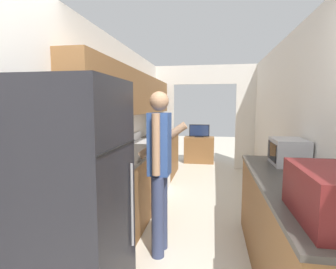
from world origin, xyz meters
The scene contains 12 objects.
wall_left centered at (-1.15, 2.53, 1.45)m, with size 0.38×7.79×2.50m.
wall_right centered at (1.23, 2.09, 1.25)m, with size 0.06×7.79×2.50m.
wall_far_with_doorway centered at (0.00, 5.42, 1.43)m, with size 2.80×0.06×2.50m.
counter_left centered at (-0.90, 3.05, 0.46)m, with size 0.62×4.10×0.91m.
counter_right centered at (0.90, 1.22, 0.46)m, with size 0.62×2.28×0.91m.
refrigerator centered at (-0.82, 0.70, 0.87)m, with size 0.78×0.74×1.74m.
range_oven centered at (-0.89, 3.45, 0.46)m, with size 0.66×0.75×1.05m.
person centered at (-0.32, 1.51, 0.91)m, with size 0.54×0.38×1.68m.
microwave centered at (1.01, 1.89, 1.05)m, with size 0.34×0.46×0.28m.
tv_cabinet centered at (-0.14, 5.96, 0.35)m, with size 0.79×0.42×0.70m.
television centered at (-0.14, 5.92, 0.86)m, with size 0.53×0.16×0.34m.
knife centered at (-0.96, 4.11, 0.92)m, with size 0.06×0.34×0.02m.
Camera 1 is at (0.21, -1.05, 1.54)m, focal length 28.00 mm.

